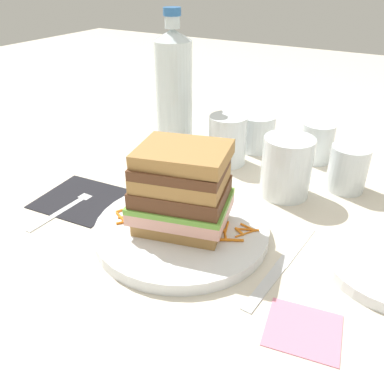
% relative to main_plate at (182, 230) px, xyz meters
% --- Properties ---
extents(ground_plane, '(3.00, 3.00, 0.00)m').
position_rel_main_plate_xyz_m(ground_plane, '(-0.01, 0.03, -0.01)').
color(ground_plane, beige).
extents(main_plate, '(0.25, 0.25, 0.02)m').
position_rel_main_plate_xyz_m(main_plate, '(0.00, 0.00, 0.00)').
color(main_plate, white).
rests_on(main_plate, ground_plane).
extents(sandwich, '(0.15, 0.13, 0.12)m').
position_rel_main_plate_xyz_m(sandwich, '(0.00, 0.00, 0.07)').
color(sandwich, '#A87A42').
rests_on(sandwich, main_plate).
extents(carrot_shred_0, '(0.02, 0.01, 0.00)m').
position_rel_main_plate_xyz_m(carrot_shred_0, '(-0.06, -0.03, 0.01)').
color(carrot_shred_0, orange).
rests_on(carrot_shred_0, main_plate).
extents(carrot_shred_1, '(0.03, 0.02, 0.00)m').
position_rel_main_plate_xyz_m(carrot_shred_1, '(-0.08, -0.02, 0.01)').
color(carrot_shred_1, orange).
rests_on(carrot_shred_1, main_plate).
extents(carrot_shred_2, '(0.02, 0.03, 0.00)m').
position_rel_main_plate_xyz_m(carrot_shred_2, '(-0.10, -0.01, 0.01)').
color(carrot_shred_2, orange).
rests_on(carrot_shred_2, main_plate).
extents(carrot_shred_3, '(0.02, 0.02, 0.00)m').
position_rel_main_plate_xyz_m(carrot_shred_3, '(-0.06, -0.01, 0.01)').
color(carrot_shred_3, orange).
rests_on(carrot_shred_3, main_plate).
extents(carrot_shred_4, '(0.02, 0.02, 0.00)m').
position_rel_main_plate_xyz_m(carrot_shred_4, '(-0.07, -0.01, 0.01)').
color(carrot_shred_4, orange).
rests_on(carrot_shred_4, main_plate).
extents(carrot_shred_5, '(0.02, 0.02, 0.00)m').
position_rel_main_plate_xyz_m(carrot_shred_5, '(-0.07, -0.04, 0.01)').
color(carrot_shred_5, orange).
rests_on(carrot_shred_5, main_plate).
extents(carrot_shred_6, '(0.03, 0.02, 0.00)m').
position_rel_main_plate_xyz_m(carrot_shred_6, '(-0.09, -0.03, 0.01)').
color(carrot_shred_6, orange).
rests_on(carrot_shred_6, main_plate).
extents(carrot_shred_7, '(0.03, 0.02, 0.00)m').
position_rel_main_plate_xyz_m(carrot_shred_7, '(0.08, 0.00, 0.01)').
color(carrot_shred_7, orange).
rests_on(carrot_shred_7, main_plate).
extents(carrot_shred_8, '(0.01, 0.02, 0.00)m').
position_rel_main_plate_xyz_m(carrot_shred_8, '(0.07, 0.01, 0.01)').
color(carrot_shred_8, orange).
rests_on(carrot_shred_8, main_plate).
extents(carrot_shred_9, '(0.02, 0.03, 0.00)m').
position_rel_main_plate_xyz_m(carrot_shred_9, '(0.09, 0.03, 0.01)').
color(carrot_shred_9, orange).
rests_on(carrot_shred_9, main_plate).
extents(carrot_shred_10, '(0.01, 0.03, 0.00)m').
position_rel_main_plate_xyz_m(carrot_shred_10, '(0.06, 0.03, 0.01)').
color(carrot_shred_10, orange).
rests_on(carrot_shred_10, main_plate).
extents(carrot_shred_11, '(0.03, 0.01, 0.00)m').
position_rel_main_plate_xyz_m(carrot_shred_11, '(0.09, 0.04, 0.01)').
color(carrot_shred_11, orange).
rests_on(carrot_shred_11, main_plate).
extents(carrot_shred_12, '(0.03, 0.02, 0.00)m').
position_rel_main_plate_xyz_m(carrot_shred_12, '(0.09, 0.04, 0.01)').
color(carrot_shred_12, orange).
rests_on(carrot_shred_12, main_plate).
extents(carrot_shred_13, '(0.02, 0.01, 0.00)m').
position_rel_main_plate_xyz_m(carrot_shred_13, '(0.08, 0.03, 0.01)').
color(carrot_shred_13, orange).
rests_on(carrot_shred_13, main_plate).
extents(carrot_shred_14, '(0.01, 0.02, 0.00)m').
position_rel_main_plate_xyz_m(carrot_shred_14, '(0.06, 0.01, 0.01)').
color(carrot_shred_14, orange).
rests_on(carrot_shred_14, main_plate).
extents(napkin_dark, '(0.14, 0.13, 0.00)m').
position_rel_main_plate_xyz_m(napkin_dark, '(-0.20, 0.00, -0.01)').
color(napkin_dark, black).
rests_on(napkin_dark, ground_plane).
extents(fork, '(0.02, 0.17, 0.00)m').
position_rel_main_plate_xyz_m(fork, '(-0.20, -0.02, -0.00)').
color(fork, silver).
rests_on(fork, napkin_dark).
extents(knife, '(0.03, 0.20, 0.00)m').
position_rel_main_plate_xyz_m(knife, '(0.15, 0.00, -0.01)').
color(knife, silver).
rests_on(knife, ground_plane).
extents(juice_glass, '(0.08, 0.08, 0.10)m').
position_rel_main_plate_xyz_m(juice_glass, '(0.09, 0.19, 0.04)').
color(juice_glass, white).
rests_on(juice_glass, ground_plane).
extents(water_bottle, '(0.08, 0.08, 0.27)m').
position_rel_main_plate_xyz_m(water_bottle, '(-0.19, 0.28, 0.11)').
color(water_bottle, silver).
rests_on(water_bottle, ground_plane).
extents(empty_tumbler_0, '(0.06, 0.06, 0.08)m').
position_rel_main_plate_xyz_m(empty_tumbler_0, '(0.10, 0.35, 0.03)').
color(empty_tumbler_0, silver).
rests_on(empty_tumbler_0, ground_plane).
extents(empty_tumbler_1, '(0.08, 0.08, 0.07)m').
position_rel_main_plate_xyz_m(empty_tumbler_1, '(-0.03, 0.34, 0.03)').
color(empty_tumbler_1, silver).
rests_on(empty_tumbler_1, ground_plane).
extents(empty_tumbler_2, '(0.07, 0.07, 0.10)m').
position_rel_main_plate_xyz_m(empty_tumbler_2, '(-0.05, 0.25, 0.04)').
color(empty_tumbler_2, silver).
rests_on(empty_tumbler_2, ground_plane).
extents(empty_tumbler_3, '(0.07, 0.07, 0.08)m').
position_rel_main_plate_xyz_m(empty_tumbler_3, '(0.17, 0.26, 0.03)').
color(empty_tumbler_3, silver).
rests_on(empty_tumbler_3, ground_plane).
extents(napkin_pink, '(0.09, 0.08, 0.00)m').
position_rel_main_plate_xyz_m(napkin_pink, '(0.21, -0.08, -0.01)').
color(napkin_pink, pink).
rests_on(napkin_pink, ground_plane).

